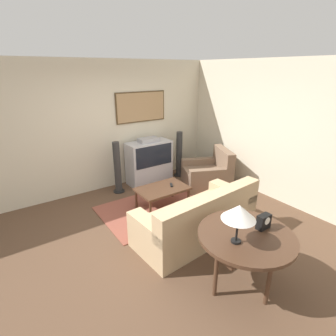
% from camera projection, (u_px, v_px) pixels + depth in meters
% --- Properties ---
extents(ground_plane, '(12.00, 12.00, 0.00)m').
position_uv_depth(ground_plane, '(157.00, 231.00, 4.32)').
color(ground_plane, brown).
extents(wall_back, '(12.00, 0.10, 2.70)m').
position_uv_depth(wall_back, '(102.00, 127.00, 5.48)').
color(wall_back, beige).
rests_on(wall_back, ground_plane).
extents(wall_right, '(0.06, 12.00, 2.70)m').
position_uv_depth(wall_right, '(267.00, 130.00, 5.23)').
color(wall_right, beige).
rests_on(wall_right, ground_plane).
extents(area_rug, '(2.21, 1.40, 0.01)m').
position_uv_depth(area_rug, '(160.00, 206.00, 5.07)').
color(area_rug, brown).
rests_on(area_rug, ground_plane).
extents(tv, '(1.01, 0.48, 1.07)m').
position_uv_depth(tv, '(149.00, 162.00, 6.01)').
color(tv, '#B7B7BC').
rests_on(tv, ground_plane).
extents(couch, '(2.02, 0.99, 0.84)m').
position_uv_depth(couch, '(198.00, 220.00, 4.08)').
color(couch, tan).
rests_on(couch, ground_plane).
extents(armchair, '(1.23, 1.18, 0.85)m').
position_uv_depth(armchair, '(208.00, 174.00, 5.90)').
color(armchair, brown).
rests_on(armchair, ground_plane).
extents(coffee_table, '(0.94, 0.61, 0.42)m').
position_uv_depth(coffee_table, '(162.00, 190.00, 4.91)').
color(coffee_table, '#472D1E').
rests_on(coffee_table, ground_plane).
extents(console_table, '(1.12, 1.12, 0.73)m').
position_uv_depth(console_table, '(246.00, 239.00, 3.03)').
color(console_table, '#472D1E').
rests_on(console_table, ground_plane).
extents(table_lamp, '(0.37, 0.37, 0.46)m').
position_uv_depth(table_lamp, '(239.00, 213.00, 2.74)').
color(table_lamp, black).
rests_on(table_lamp, console_table).
extents(mantel_clock, '(0.17, 0.10, 0.18)m').
position_uv_depth(mantel_clock, '(264.00, 222.00, 3.09)').
color(mantel_clock, black).
rests_on(mantel_clock, console_table).
extents(remote, '(0.12, 0.16, 0.02)m').
position_uv_depth(remote, '(171.00, 185.00, 4.99)').
color(remote, black).
rests_on(remote, coffee_table).
extents(speaker_tower_left, '(0.25, 0.25, 1.11)m').
position_uv_depth(speaker_tower_left, '(117.00, 169.00, 5.52)').
color(speaker_tower_left, black).
rests_on(speaker_tower_left, ground_plane).
extents(speaker_tower_right, '(0.25, 0.25, 1.11)m').
position_uv_depth(speaker_tower_right, '(179.00, 155.00, 6.38)').
color(speaker_tower_right, black).
rests_on(speaker_tower_right, ground_plane).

